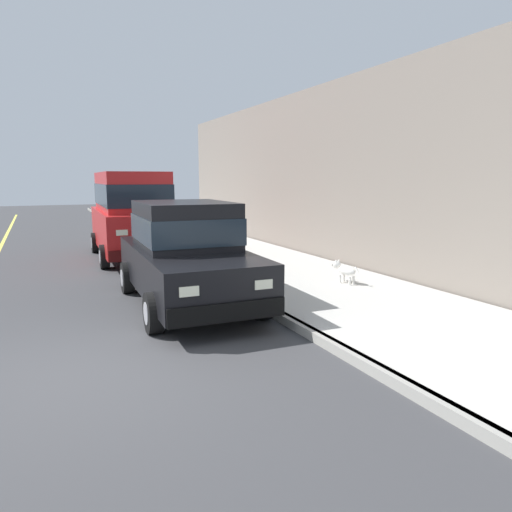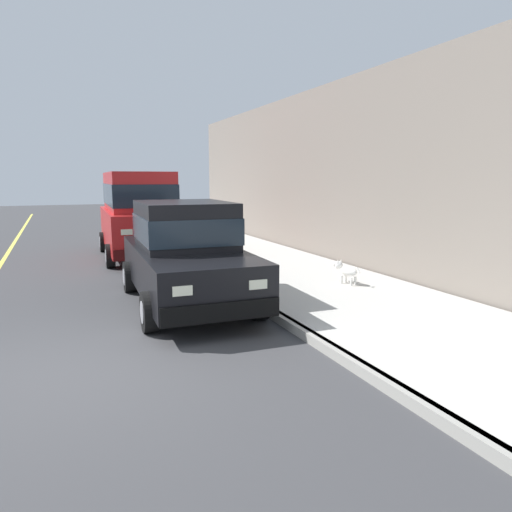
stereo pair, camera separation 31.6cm
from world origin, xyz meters
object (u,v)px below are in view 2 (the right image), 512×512
dog_white (346,270)px  fire_hydrant (231,258)px  car_red_van (138,211)px  car_black_sedan (186,252)px

dog_white → fire_hydrant: bearing=131.0°
fire_hydrant → car_red_van: bearing=110.9°
fire_hydrant → dog_white: bearing=-49.0°
dog_white → fire_hydrant: (-1.82, 2.10, 0.05)m
car_red_van → fire_hydrant: size_ratio=6.84×
car_black_sedan → dog_white: size_ratio=6.24×
dog_white → fire_hydrant: 2.78m
car_black_sedan → fire_hydrant: 2.47m
fire_hydrant → car_black_sedan: bearing=-130.4°
car_black_sedan → fire_hydrant: (1.57, 1.84, -0.51)m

